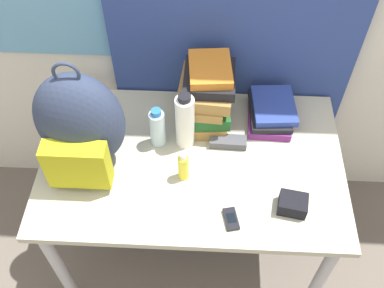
{
  "coord_description": "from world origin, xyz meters",
  "views": [
    {
      "loc": [
        0.05,
        -0.69,
        2.19
      ],
      "look_at": [
        0.0,
        0.38,
        0.85
      ],
      "focal_mm": 42.0,
      "sensor_mm": 36.0,
      "label": 1
    }
  ],
  "objects": [
    {
      "name": "water_bottle",
      "position": [
        -0.14,
        0.46,
        0.83
      ],
      "size": [
        0.06,
        0.06,
        0.19
      ],
      "color": "silver",
      "rests_on": "desk"
    },
    {
      "name": "camera_pouch",
      "position": [
        0.38,
        0.17,
        0.78
      ],
      "size": [
        0.12,
        0.1,
        0.06
      ],
      "color": "black",
      "rests_on": "desk"
    },
    {
      "name": "sunglasses_case",
      "position": [
        0.14,
        0.46,
        0.76
      ],
      "size": [
        0.15,
        0.06,
        0.04
      ],
      "color": "#47474C",
      "rests_on": "desk"
    },
    {
      "name": "book_stack_left",
      "position": [
        0.05,
        0.61,
        0.89
      ],
      "size": [
        0.23,
        0.28,
        0.29
      ],
      "color": "olive",
      "rests_on": "desk"
    },
    {
      "name": "book_stack_center",
      "position": [
        0.32,
        0.61,
        0.79
      ],
      "size": [
        0.2,
        0.25,
        0.09
      ],
      "color": "#6B2370",
      "rests_on": "desk"
    },
    {
      "name": "sunscreen_bottle",
      "position": [
        -0.03,
        0.29,
        0.81
      ],
      "size": [
        0.04,
        0.04,
        0.14
      ],
      "color": "yellow",
      "rests_on": "desk"
    },
    {
      "name": "desk",
      "position": [
        0.0,
        0.38,
        0.65
      ],
      "size": [
        1.21,
        0.76,
        0.75
      ],
      "color": "#B7B299",
      "rests_on": "ground_plane"
    },
    {
      "name": "backpack",
      "position": [
        -0.41,
        0.36,
        0.96
      ],
      "size": [
        0.33,
        0.28,
        0.5
      ],
      "color": "#2D3851",
      "rests_on": "desk"
    },
    {
      "name": "cell_phone",
      "position": [
        0.15,
        0.11,
        0.75
      ],
      "size": [
        0.06,
        0.1,
        0.02
      ],
      "color": "black",
      "rests_on": "desk"
    },
    {
      "name": "sports_bottle",
      "position": [
        -0.03,
        0.47,
        0.87
      ],
      "size": [
        0.08,
        0.08,
        0.27
      ],
      "color": "white",
      "rests_on": "desk"
    }
  ]
}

